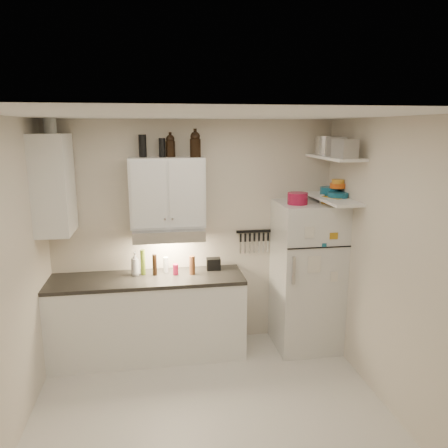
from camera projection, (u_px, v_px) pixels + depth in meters
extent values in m
cube|color=silver|center=(212.00, 418.00, 3.86)|extent=(3.20, 3.00, 0.02)
cube|color=white|center=(210.00, 114.00, 3.30)|extent=(3.20, 3.00, 0.02)
cube|color=beige|center=(194.00, 235.00, 5.03)|extent=(3.20, 0.02, 2.60)
cube|color=beige|center=(2.00, 289.00, 3.33)|extent=(0.02, 3.00, 2.60)
cube|color=beige|center=(393.00, 268.00, 3.83)|extent=(0.02, 3.00, 2.60)
cube|color=white|center=(149.00, 318.00, 4.83)|extent=(2.10, 0.60, 0.88)
cube|color=#282622|center=(147.00, 279.00, 4.74)|extent=(2.10, 0.62, 0.04)
cube|color=white|center=(167.00, 192.00, 4.71)|extent=(0.80, 0.33, 0.75)
cube|color=white|center=(54.00, 184.00, 4.37)|extent=(0.33, 0.55, 1.00)
cube|color=silver|center=(169.00, 233.00, 4.74)|extent=(0.76, 0.46, 0.12)
cube|color=silver|center=(307.00, 276.00, 4.99)|extent=(0.70, 0.68, 1.70)
cube|color=white|center=(334.00, 157.00, 4.60)|extent=(0.30, 0.95, 0.03)
cube|color=white|center=(332.00, 199.00, 4.69)|extent=(0.30, 0.95, 0.03)
cube|color=black|center=(254.00, 231.00, 5.11)|extent=(0.42, 0.02, 0.03)
cylinder|color=maroon|center=(298.00, 198.00, 4.69)|extent=(0.22, 0.22, 0.13)
cube|color=#BA8417|center=(336.00, 201.00, 4.70)|extent=(0.26, 0.29, 0.08)
cylinder|color=silver|center=(322.00, 199.00, 4.78)|extent=(0.06, 0.06, 0.09)
cylinder|color=silver|center=(328.00, 145.00, 4.82)|extent=(0.33, 0.33, 0.20)
cube|color=#AAAAAD|center=(336.00, 147.00, 4.54)|extent=(0.24, 0.23, 0.20)
cube|color=#AAAAAD|center=(345.00, 149.00, 4.21)|extent=(0.23, 0.23, 0.19)
cylinder|color=#165C79|center=(330.00, 191.00, 4.86)|extent=(0.22, 0.22, 0.09)
cylinder|color=orange|center=(338.00, 186.00, 4.76)|extent=(0.17, 0.17, 0.05)
cylinder|color=gold|center=(338.00, 181.00, 4.75)|extent=(0.14, 0.14, 0.04)
cylinder|color=#165C79|center=(338.00, 195.00, 4.68)|extent=(0.25, 0.25, 0.05)
cylinder|color=black|center=(162.00, 148.00, 4.62)|extent=(0.08, 0.08, 0.20)
cylinder|color=black|center=(143.00, 146.00, 4.62)|extent=(0.10, 0.10, 0.24)
cylinder|color=silver|center=(50.00, 125.00, 4.29)|extent=(0.16, 0.16, 0.17)
imported|color=white|center=(135.00, 262.00, 4.77)|extent=(0.14, 0.14, 0.29)
cylinder|color=brown|center=(192.00, 265.00, 4.81)|extent=(0.08, 0.08, 0.21)
cylinder|color=#596F1B|center=(143.00, 262.00, 4.79)|extent=(0.06, 0.06, 0.28)
cylinder|color=black|center=(155.00, 265.00, 4.78)|extent=(0.06, 0.06, 0.24)
cylinder|color=silver|center=(166.00, 265.00, 4.89)|extent=(0.07, 0.07, 0.17)
cylinder|color=maroon|center=(176.00, 269.00, 4.80)|extent=(0.07, 0.07, 0.12)
cube|color=black|center=(213.00, 264.00, 4.98)|extent=(0.16, 0.12, 0.13)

